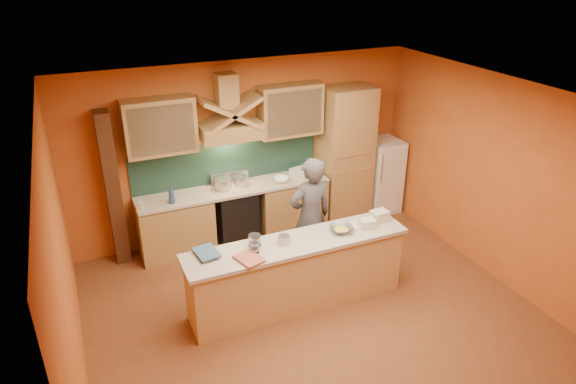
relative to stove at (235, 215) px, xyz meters
name	(u,v)px	position (x,y,z in m)	size (l,w,h in m)	color
floor	(314,314)	(0.30, -2.20, -0.45)	(5.50, 5.00, 0.01)	brown
ceiling	(319,101)	(0.30, -2.20, 2.35)	(5.50, 5.00, 0.01)	white
wall_back	(245,149)	(0.30, 0.30, 0.95)	(5.50, 0.02, 2.80)	#BC5E24
wall_front	(463,360)	(0.30, -4.70, 0.95)	(5.50, 0.02, 2.80)	#BC5E24
wall_left	(63,272)	(-2.45, -2.20, 0.95)	(0.02, 5.00, 2.80)	#BC5E24
wall_right	(497,180)	(3.05, -2.20, 0.95)	(0.02, 5.00, 2.80)	#BC5E24
base_cabinet_left	(176,228)	(-0.95, 0.00, -0.02)	(1.10, 0.60, 0.86)	#AC874E
base_cabinet_right	(290,205)	(0.95, 0.00, -0.02)	(1.10, 0.60, 0.86)	#AC874E
counter_top	(234,189)	(0.00, 0.00, 0.45)	(3.00, 0.62, 0.04)	#BAB09D
stove	(235,215)	(0.00, 0.00, 0.00)	(0.60, 0.58, 0.90)	black
backsplash	(227,161)	(0.00, 0.28, 0.80)	(3.00, 0.03, 0.70)	#17342C
range_hood	(230,131)	(0.00, 0.05, 1.37)	(0.92, 0.50, 0.24)	#AC874E
hood_chimney	(226,91)	(0.00, 0.15, 1.95)	(0.30, 0.30, 0.50)	#AC874E
upper_cabinet_left	(160,126)	(-1.00, 0.12, 1.55)	(1.00, 0.35, 0.80)	#AC874E
upper_cabinet_right	(290,110)	(1.00, 0.12, 1.55)	(1.00, 0.35, 0.80)	#AC874E
pantry_column	(345,155)	(1.95, 0.00, 0.70)	(0.80, 0.60, 2.30)	#AC874E
fridge	(381,176)	(2.70, 0.00, 0.20)	(0.58, 0.60, 1.30)	white
trim_column_left	(113,190)	(-1.75, 0.15, 0.70)	(0.20, 0.30, 2.30)	#472816
island_body	(297,275)	(0.20, -1.90, -0.01)	(2.80, 0.55, 0.88)	tan
island_top	(297,243)	(0.20, -1.90, 0.47)	(2.90, 0.62, 0.05)	#BAB09D
person	(310,217)	(0.69, -1.27, 0.43)	(0.64, 0.42, 1.76)	#4C4C51
pot_large	(223,185)	(-0.17, 0.02, 0.54)	(0.25, 0.25, 0.17)	silver
pot_small	(241,182)	(0.12, 0.03, 0.52)	(0.21, 0.21, 0.15)	silver
soap_bottle_a	(139,204)	(-1.45, -0.16, 0.56)	(0.08, 0.08, 0.17)	beige
soap_bottle_b	(172,195)	(-0.98, -0.14, 0.60)	(0.10, 0.10, 0.26)	#2F4983
bowl_back	(281,180)	(0.75, -0.10, 0.51)	(0.24, 0.24, 0.07)	white
dish_rack	(301,172)	(1.15, 0.03, 0.52)	(0.31, 0.24, 0.11)	white
book_lower	(240,263)	(-0.62, -2.09, 0.51)	(0.25, 0.34, 0.03)	#B05D3F
book_upper	(197,255)	(-1.05, -1.77, 0.53)	(0.25, 0.35, 0.03)	#3A5C80
jar_large	(255,240)	(-0.32, -1.78, 0.57)	(0.15, 0.15, 0.15)	silver
jar_small	(255,247)	(-0.37, -1.92, 0.56)	(0.11, 0.11, 0.14)	silver
kitchen_scale	(284,240)	(0.03, -1.88, 0.54)	(0.11, 0.11, 0.10)	silver
mixing_bowl	(341,229)	(0.82, -1.90, 0.53)	(0.29, 0.29, 0.07)	white
cloth	(352,226)	(1.01, -1.85, 0.50)	(0.26, 0.19, 0.02)	beige
grocery_bag_a	(379,216)	(1.44, -1.84, 0.57)	(0.22, 0.17, 0.14)	beige
grocery_bag_b	(367,224)	(1.18, -1.95, 0.56)	(0.20, 0.15, 0.12)	beige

